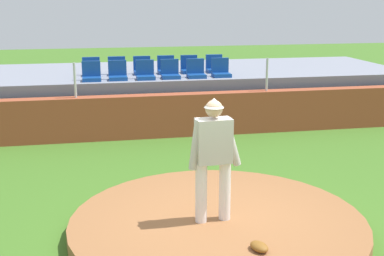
% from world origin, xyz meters
% --- Properties ---
extents(ground_plane, '(60.00, 60.00, 0.00)m').
position_xyz_m(ground_plane, '(0.00, 0.00, 0.00)').
color(ground_plane, '#3F6E22').
extents(pitchers_mound, '(4.43, 4.43, 0.24)m').
position_xyz_m(pitchers_mound, '(0.00, 0.00, 0.12)').
color(pitchers_mound, '#956038').
rests_on(pitchers_mound, ground_plane).
extents(pitcher, '(0.80, 0.30, 1.85)m').
position_xyz_m(pitcher, '(-0.09, -0.05, 1.31)').
color(pitcher, white).
rests_on(pitcher, pitchers_mound).
extents(fielding_glove, '(0.28, 0.35, 0.11)m').
position_xyz_m(fielding_glove, '(0.29, -1.09, 0.29)').
color(fielding_glove, brown).
rests_on(fielding_glove, pitchers_mound).
extents(brick_barrier, '(15.68, 0.40, 1.09)m').
position_xyz_m(brick_barrier, '(0.00, 5.67, 0.54)').
color(brick_barrier, '#A0482D').
rests_on(brick_barrier, ground_plane).
extents(fence_post_left, '(0.06, 0.06, 0.85)m').
position_xyz_m(fence_post_left, '(-2.15, 5.67, 1.51)').
color(fence_post_left, silver).
rests_on(fence_post_left, brick_barrier).
extents(fence_post_right, '(0.06, 0.06, 0.85)m').
position_xyz_m(fence_post_right, '(2.71, 5.67, 1.51)').
color(fence_post_right, silver).
rests_on(fence_post_right, brick_barrier).
extents(bleacher_platform, '(14.97, 4.43, 1.34)m').
position_xyz_m(bleacher_platform, '(0.00, 8.36, 0.67)').
color(bleacher_platform, gray).
rests_on(bleacher_platform, ground_plane).
extents(stadium_chair_0, '(0.48, 0.44, 0.50)m').
position_xyz_m(stadium_chair_0, '(-1.75, 6.67, 1.49)').
color(stadium_chair_0, navy).
rests_on(stadium_chair_0, bleacher_platform).
extents(stadium_chair_1, '(0.48, 0.44, 0.50)m').
position_xyz_m(stadium_chair_1, '(-1.07, 6.69, 1.49)').
color(stadium_chair_1, navy).
rests_on(stadium_chair_1, bleacher_platform).
extents(stadium_chair_2, '(0.48, 0.44, 0.50)m').
position_xyz_m(stadium_chair_2, '(-0.34, 6.65, 1.49)').
color(stadium_chair_2, navy).
rests_on(stadium_chair_2, bleacher_platform).
extents(stadium_chair_3, '(0.48, 0.44, 0.50)m').
position_xyz_m(stadium_chair_3, '(0.33, 6.68, 1.49)').
color(stadium_chair_3, navy).
rests_on(stadium_chair_3, bleacher_platform).
extents(stadium_chair_4, '(0.48, 0.44, 0.50)m').
position_xyz_m(stadium_chair_4, '(1.03, 6.66, 1.49)').
color(stadium_chair_4, navy).
rests_on(stadium_chair_4, bleacher_platform).
extents(stadium_chair_5, '(0.48, 0.44, 0.50)m').
position_xyz_m(stadium_chair_5, '(1.74, 6.70, 1.49)').
color(stadium_chair_5, navy).
rests_on(stadium_chair_5, bleacher_platform).
extents(stadium_chair_6, '(0.48, 0.44, 0.50)m').
position_xyz_m(stadium_chair_6, '(-1.75, 7.59, 1.49)').
color(stadium_chair_6, navy).
rests_on(stadium_chair_6, bleacher_platform).
extents(stadium_chair_7, '(0.48, 0.44, 0.50)m').
position_xyz_m(stadium_chair_7, '(-1.04, 7.60, 1.49)').
color(stadium_chair_7, navy).
rests_on(stadium_chair_7, bleacher_platform).
extents(stadium_chair_8, '(0.48, 0.44, 0.50)m').
position_xyz_m(stadium_chair_8, '(-0.33, 7.58, 1.49)').
color(stadium_chair_8, navy).
rests_on(stadium_chair_8, bleacher_platform).
extents(stadium_chair_9, '(0.48, 0.44, 0.50)m').
position_xyz_m(stadium_chair_9, '(0.36, 7.59, 1.49)').
color(stadium_chair_9, navy).
rests_on(stadium_chair_9, bleacher_platform).
extents(stadium_chair_10, '(0.48, 0.44, 0.50)m').
position_xyz_m(stadium_chair_10, '(1.03, 7.56, 1.49)').
color(stadium_chair_10, navy).
rests_on(stadium_chair_10, bleacher_platform).
extents(stadium_chair_11, '(0.48, 0.44, 0.50)m').
position_xyz_m(stadium_chair_11, '(1.78, 7.57, 1.49)').
color(stadium_chair_11, navy).
rests_on(stadium_chair_11, bleacher_platform).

